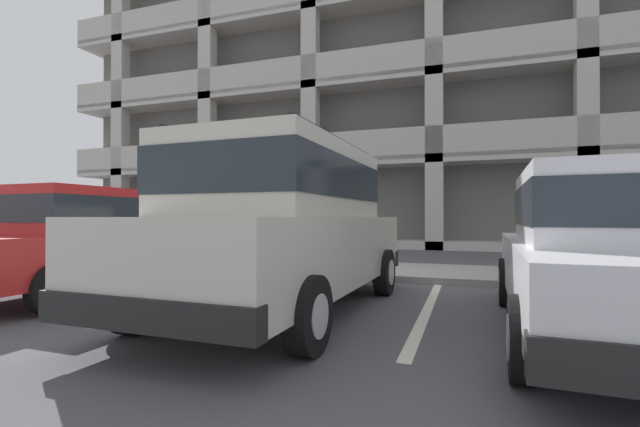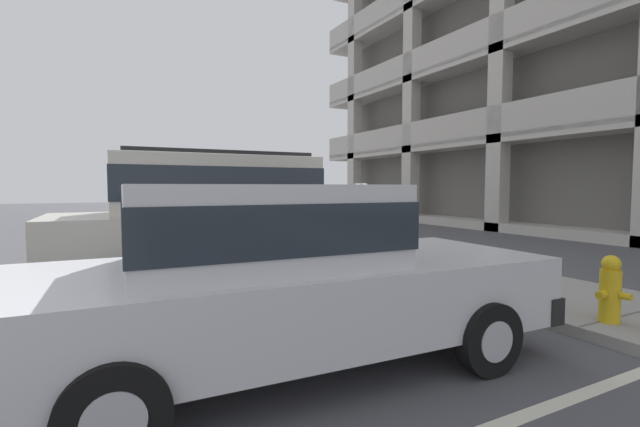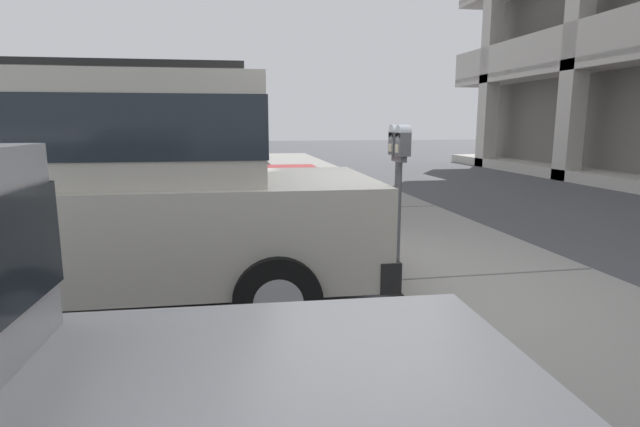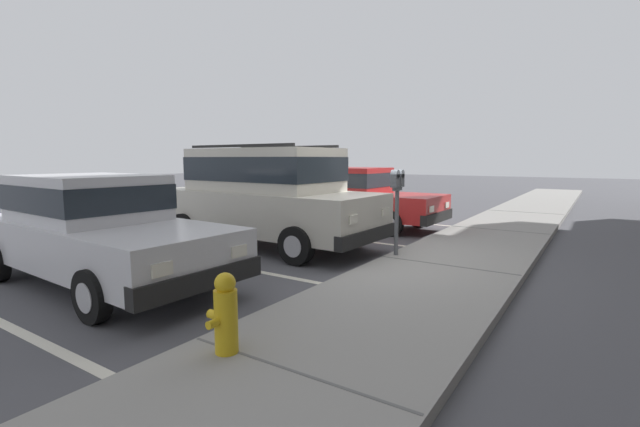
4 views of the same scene
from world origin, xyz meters
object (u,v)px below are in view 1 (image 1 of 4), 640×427
(silver_suv, at_px, (284,221))
(red_sedan, at_px, (91,238))
(dark_hatchback, at_px, (615,252))
(fire_hydrant, at_px, (604,260))
(parking_meter_near, at_px, (336,213))
(parking_garage, at_px, (443,78))

(silver_suv, xyz_separation_m, red_sedan, (-3.25, 0.21, -0.27))
(dark_hatchback, xyz_separation_m, fire_hydrant, (0.78, 3.35, -0.36))
(silver_suv, relative_size, dark_hatchback, 1.06)
(silver_suv, relative_size, fire_hydrant, 6.90)
(silver_suv, bearing_deg, red_sedan, 177.83)
(silver_suv, bearing_deg, parking_meter_near, 95.51)
(red_sedan, distance_m, parking_meter_near, 4.00)
(silver_suv, height_order, fire_hydrant, silver_suv)
(red_sedan, xyz_separation_m, parking_meter_near, (3.06, 2.54, 0.39))
(fire_hydrant, bearing_deg, dark_hatchback, -103.11)
(red_sedan, xyz_separation_m, fire_hydrant, (7.35, 2.84, -0.36))
(red_sedan, relative_size, parking_garage, 0.14)
(red_sedan, bearing_deg, parking_meter_near, 40.93)
(red_sedan, bearing_deg, silver_suv, -2.50)
(parking_meter_near, height_order, parking_garage, parking_garage)
(dark_hatchback, distance_m, parking_meter_near, 4.67)
(parking_garage, bearing_deg, dark_hatchback, -81.76)
(parking_meter_near, distance_m, parking_garage, 14.44)
(red_sedan, relative_size, parking_meter_near, 3.08)
(silver_suv, height_order, parking_garage, parking_garage)
(silver_suv, height_order, dark_hatchback, silver_suv)
(dark_hatchback, bearing_deg, parking_garage, 100.59)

